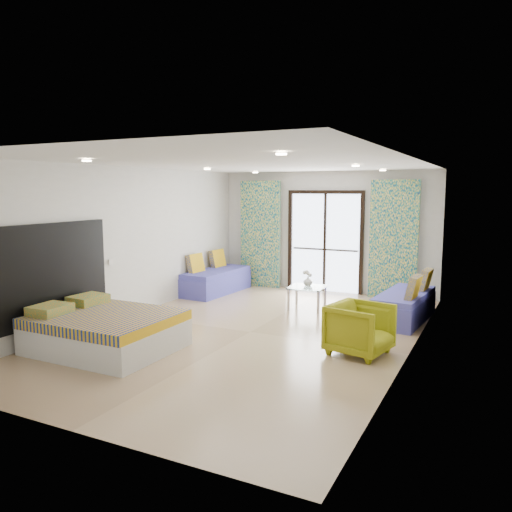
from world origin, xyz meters
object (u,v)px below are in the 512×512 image
at_px(coffee_table, 307,289).
at_px(bed, 105,331).
at_px(daybed_left, 216,280).
at_px(armchair, 360,326).
at_px(daybed_right, 405,305).

bearing_deg(coffee_table, bed, -115.55).
xyz_separation_m(daybed_left, armchair, (3.99, -2.74, 0.11)).
relative_size(bed, daybed_left, 1.02).
bearing_deg(daybed_right, bed, -130.27).
distance_m(daybed_right, coffee_table, 1.86).
height_order(bed, daybed_left, daybed_left).
distance_m(coffee_table, armchair, 2.73).
bearing_deg(armchair, daybed_right, 5.12).
xyz_separation_m(bed, daybed_right, (3.59, 3.57, -0.00)).
bearing_deg(coffee_table, daybed_left, 167.19).
distance_m(daybed_left, daybed_right, 4.28).
xyz_separation_m(daybed_left, daybed_right, (4.23, -0.60, -0.01)).
height_order(bed, coffee_table, coffee_table).
bearing_deg(coffee_table, armchair, -53.85).
distance_m(daybed_right, armchair, 2.16).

